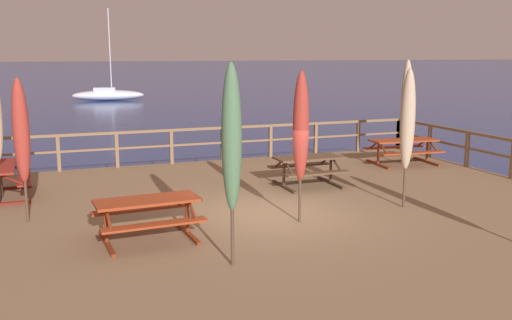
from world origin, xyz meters
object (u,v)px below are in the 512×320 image
at_px(picnic_table_front_right, 403,146).
at_px(patio_umbrella_tall_front, 407,98).
at_px(picnic_table_back_right, 308,165).
at_px(patio_umbrella_tall_mid_right, 408,120).
at_px(patio_umbrella_tall_back_right, 21,132).
at_px(patio_umbrella_short_front, 301,127).
at_px(picnic_table_mid_centre, 147,210).
at_px(sailboat_distant, 108,95).
at_px(patio_umbrella_short_back, 232,139).

bearing_deg(picnic_table_front_right, patio_umbrella_tall_front, -69.07).
relative_size(picnic_table_back_right, patio_umbrella_tall_mid_right, 0.56).
relative_size(patio_umbrella_tall_mid_right, patio_umbrella_tall_back_right, 1.05).
bearing_deg(patio_umbrella_short_front, picnic_table_back_right, 61.54).
bearing_deg(picnic_table_mid_centre, picnic_table_front_right, 27.48).
xyz_separation_m(patio_umbrella_short_front, patio_umbrella_tall_back_right, (-5.17, 1.91, -0.08)).
bearing_deg(patio_umbrella_tall_front, picnic_table_front_right, 110.93).
xyz_separation_m(picnic_table_mid_centre, patio_umbrella_tall_front, (8.63, 4.46, 1.47)).
bearing_deg(patio_umbrella_tall_back_right, patio_umbrella_short_front, -20.24).
relative_size(picnic_table_back_right, sailboat_distant, 0.22).
height_order(picnic_table_mid_centre, patio_umbrella_tall_back_right, patio_umbrella_tall_back_right).
distance_m(patio_umbrella_tall_mid_right, sailboat_distant, 39.74).
distance_m(patio_umbrella_short_front, patio_umbrella_short_back, 2.70).
xyz_separation_m(picnic_table_back_right, patio_umbrella_tall_front, (4.04, 1.60, 1.47)).
distance_m(patio_umbrella_tall_mid_right, patio_umbrella_tall_back_right, 7.99).
distance_m(picnic_table_back_right, patio_umbrella_tall_front, 4.59).
relative_size(picnic_table_mid_centre, picnic_table_back_right, 1.14).
height_order(picnic_table_mid_centre, patio_umbrella_short_front, patio_umbrella_short_front).
bearing_deg(patio_umbrella_short_back, patio_umbrella_tall_back_right, 130.46).
height_order(picnic_table_front_right, sailboat_distant, sailboat_distant).
bearing_deg(picnic_table_back_right, patio_umbrella_tall_back_right, -172.32).
bearing_deg(patio_umbrella_short_back, sailboat_distant, 86.75).
distance_m(picnic_table_mid_centre, picnic_table_back_right, 5.41).
xyz_separation_m(picnic_table_front_right, patio_umbrella_tall_front, (0.01, -0.03, 1.46)).
height_order(picnic_table_front_right, patio_umbrella_short_front, patio_umbrella_short_front).
distance_m(picnic_table_mid_centre, patio_umbrella_tall_back_right, 3.15).
xyz_separation_m(picnic_table_front_right, patio_umbrella_tall_back_right, (-10.72, -2.53, 1.29)).
relative_size(picnic_table_mid_centre, patio_umbrella_tall_front, 0.61).
height_order(picnic_table_back_right, patio_umbrella_tall_front, patio_umbrella_tall_front).
xyz_separation_m(picnic_table_front_right, patio_umbrella_tall_mid_right, (-2.91, -4.22, 1.38)).
relative_size(picnic_table_back_right, patio_umbrella_tall_front, 0.53).
height_order(patio_umbrella_tall_mid_right, patio_umbrella_tall_back_right, patio_umbrella_tall_mid_right).
height_order(picnic_table_front_right, picnic_table_mid_centre, same).
bearing_deg(picnic_table_mid_centre, patio_umbrella_short_front, 0.89).
relative_size(picnic_table_front_right, patio_umbrella_tall_front, 0.68).
bearing_deg(patio_umbrella_tall_mid_right, sailboat_distant, 93.30).
height_order(patio_umbrella_short_front, patio_umbrella_tall_mid_right, patio_umbrella_tall_mid_right).
height_order(patio_umbrella_short_front, sailboat_distant, sailboat_distant).
height_order(picnic_table_front_right, patio_umbrella_tall_back_right, patio_umbrella_tall_back_right).
bearing_deg(picnic_table_front_right, sailboat_distant, 98.36).
relative_size(picnic_table_front_right, picnic_table_mid_centre, 1.12).
distance_m(patio_umbrella_tall_front, patio_umbrella_tall_back_right, 11.02).
height_order(picnic_table_mid_centre, patio_umbrella_short_back, patio_umbrella_short_back).
distance_m(patio_umbrella_short_front, patio_umbrella_tall_mid_right, 2.65).
relative_size(patio_umbrella_tall_front, patio_umbrella_tall_back_right, 1.10).
xyz_separation_m(picnic_table_front_right, patio_umbrella_short_front, (-5.55, -4.44, 1.37)).
relative_size(picnic_table_front_right, patio_umbrella_tall_mid_right, 0.71).
distance_m(patio_umbrella_tall_front, patio_umbrella_tall_mid_right, 5.12).
distance_m(patio_umbrella_tall_back_right, patio_umbrella_short_back, 4.87).
bearing_deg(patio_umbrella_short_back, picnic_table_front_right, 39.47).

